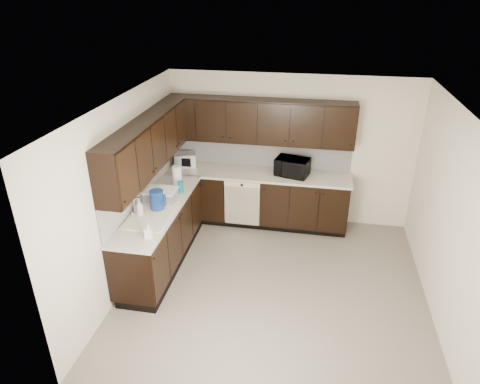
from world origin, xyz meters
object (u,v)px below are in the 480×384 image
(toaster_oven, at_px, (185,159))
(storage_bin, at_px, (161,195))
(microwave, at_px, (292,167))
(sink, at_px, (151,220))
(blue_pitcher, at_px, (157,200))

(toaster_oven, bearing_deg, storage_bin, -104.90)
(microwave, relative_size, toaster_oven, 1.47)
(sink, xyz_separation_m, storage_bin, (-0.02, 0.46, 0.14))
(microwave, bearing_deg, storage_bin, -131.04)
(sink, xyz_separation_m, blue_pitcher, (0.03, 0.19, 0.20))
(microwave, bearing_deg, sink, -121.87)
(sink, relative_size, blue_pitcher, 2.86)
(toaster_oven, xyz_separation_m, storage_bin, (0.05, -1.33, -0.03))
(sink, height_order, microwave, microwave)
(sink, xyz_separation_m, toaster_oven, (-0.07, 1.79, 0.17))
(sink, distance_m, blue_pitcher, 0.28)
(microwave, xyz_separation_m, storage_bin, (-1.76, -1.24, -0.06))
(storage_bin, relative_size, blue_pitcher, 1.48)
(toaster_oven, distance_m, storage_bin, 1.33)
(storage_bin, xyz_separation_m, blue_pitcher, (0.04, -0.27, 0.06))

